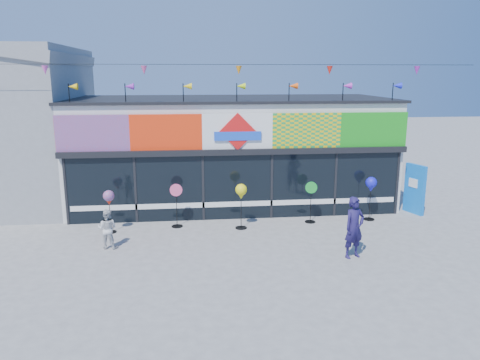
{
  "coord_description": "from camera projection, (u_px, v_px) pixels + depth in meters",
  "views": [
    {
      "loc": [
        -1.62,
        -12.33,
        5.03
      ],
      "look_at": [
        -0.07,
        2.0,
        1.73
      ],
      "focal_mm": 35.0,
      "sensor_mm": 36.0,
      "label": 1
    }
  ],
  "objects": [
    {
      "name": "kite_shop",
      "position": [
        231.0,
        150.0,
        18.55
      ],
      "size": [
        16.0,
        5.7,
        5.31
      ],
      "color": "silver",
      "rests_on": "ground"
    },
    {
      "name": "spinner_3",
      "position": [
        311.0,
        201.0,
        15.99
      ],
      "size": [
        0.4,
        0.37,
        1.43
      ],
      "color": "black",
      "rests_on": "ground"
    },
    {
      "name": "spinner_2",
      "position": [
        241.0,
        193.0,
        15.26
      ],
      "size": [
        0.38,
        0.38,
        1.51
      ],
      "color": "black",
      "rests_on": "ground"
    },
    {
      "name": "child",
      "position": [
        107.0,
        229.0,
        13.66
      ],
      "size": [
        0.63,
        0.44,
        1.19
      ],
      "primitive_type": "imported",
      "rotation": [
        0.0,
        0.0,
        2.95
      ],
      "color": "silver",
      "rests_on": "ground"
    },
    {
      "name": "ground",
      "position": [
        250.0,
        255.0,
        13.24
      ],
      "size": [
        80.0,
        80.0,
        0.0
      ],
      "primitive_type": "plane",
      "color": "slate",
      "rests_on": "ground"
    },
    {
      "name": "spinner_4",
      "position": [
        371.0,
        186.0,
        16.17
      ],
      "size": [
        0.39,
        0.39,
        1.53
      ],
      "color": "black",
      "rests_on": "ground"
    },
    {
      "name": "spinner_0",
      "position": [
        109.0,
        199.0,
        14.87
      ],
      "size": [
        0.35,
        0.35,
        1.4
      ],
      "color": "black",
      "rests_on": "ground"
    },
    {
      "name": "spinner_1",
      "position": [
        176.0,
        204.0,
        15.51
      ],
      "size": [
        0.41,
        0.38,
        1.47
      ],
      "color": "black",
      "rests_on": "ground"
    },
    {
      "name": "blue_sign",
      "position": [
        415.0,
        189.0,
        17.03
      ],
      "size": [
        0.43,
        0.9,
        1.81
      ],
      "rotation": [
        0.0,
        0.0,
        0.34
      ],
      "color": "blue",
      "rests_on": "ground"
    },
    {
      "name": "adult_man",
      "position": [
        354.0,
        228.0,
        12.91
      ],
      "size": [
        0.74,
        0.61,
        1.73
      ],
      "primitive_type": "imported",
      "rotation": [
        0.0,
        0.0,
        0.37
      ],
      "color": "#1E1749",
      "rests_on": "ground"
    }
  ]
}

